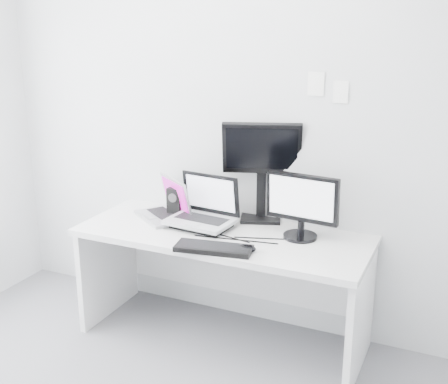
# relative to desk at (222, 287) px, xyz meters

# --- Properties ---
(back_wall) EXTENTS (3.60, 0.00, 3.60)m
(back_wall) POSITION_rel_desk_xyz_m (0.00, 0.35, 0.99)
(back_wall) COLOR silver
(back_wall) RESTS_ON ground
(desk) EXTENTS (1.80, 0.70, 0.73)m
(desk) POSITION_rel_desk_xyz_m (0.00, 0.00, 0.00)
(desk) COLOR silver
(desk) RESTS_ON ground
(macbook) EXTENTS (0.46, 0.43, 0.27)m
(macbook) POSITION_rel_desk_xyz_m (-0.47, 0.08, 0.50)
(macbook) COLOR #ABABAF
(macbook) RESTS_ON desk
(speaker) EXTENTS (0.11, 0.11, 0.19)m
(speaker) POSITION_rel_desk_xyz_m (-0.42, 0.17, 0.46)
(speaker) COLOR black
(speaker) RESTS_ON desk
(dell_laptop) EXTENTS (0.43, 0.35, 0.33)m
(dell_laptop) POSITION_rel_desk_xyz_m (-0.16, 0.02, 0.53)
(dell_laptop) COLOR #A6A9AE
(dell_laptop) RESTS_ON desk
(rear_monitor) EXTENTS (0.52, 0.33, 0.67)m
(rear_monitor) POSITION_rel_desk_xyz_m (0.13, 0.31, 0.70)
(rear_monitor) COLOR black
(rear_monitor) RESTS_ON desk
(samsung_monitor) EXTENTS (0.46, 0.25, 0.41)m
(samsung_monitor) POSITION_rel_desk_xyz_m (0.46, 0.12, 0.57)
(samsung_monitor) COLOR black
(samsung_monitor) RESTS_ON desk
(keyboard) EXTENTS (0.46, 0.23, 0.03)m
(keyboard) POSITION_rel_desk_xyz_m (0.07, -0.28, 0.38)
(keyboard) COLOR black
(keyboard) RESTS_ON desk
(mouse) EXTENTS (0.13, 0.10, 0.04)m
(mouse) POSITION_rel_desk_xyz_m (0.25, -0.20, 0.38)
(mouse) COLOR black
(mouse) RESTS_ON desk
(wall_note_0) EXTENTS (0.10, 0.00, 0.14)m
(wall_note_0) POSITION_rel_desk_xyz_m (0.45, 0.34, 1.26)
(wall_note_0) COLOR white
(wall_note_0) RESTS_ON back_wall
(wall_note_1) EXTENTS (0.09, 0.00, 0.13)m
(wall_note_1) POSITION_rel_desk_xyz_m (0.60, 0.34, 1.22)
(wall_note_1) COLOR white
(wall_note_1) RESTS_ON back_wall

